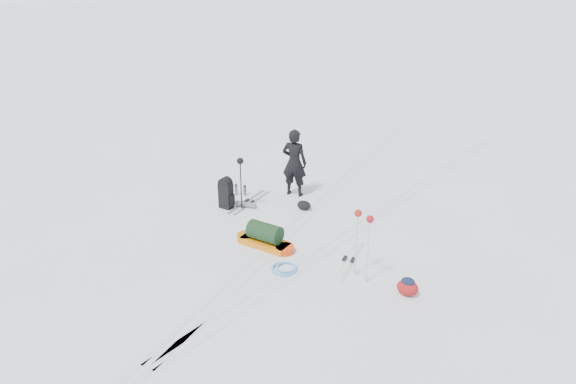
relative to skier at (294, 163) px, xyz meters
name	(u,v)px	position (x,y,z in m)	size (l,w,h in m)	color
ground	(287,234)	(0.96, -1.94, -0.90)	(200.00, 200.00, 0.00)	white
ski_tracks	(329,225)	(1.57, -1.07, -0.90)	(3.38, 17.97, 0.01)	silver
skier	(294,163)	(0.00, 0.00, 0.00)	(0.66, 0.43, 1.80)	black
pulk_sled	(265,237)	(0.83, -2.68, -0.69)	(1.45, 0.49, 0.55)	orange
expedition_rucksack	(228,194)	(-1.00, -1.53, -0.52)	(0.84, 0.52, 0.82)	black
ski_poles_black	(240,167)	(-0.69, -1.41, 0.21)	(0.17, 0.17, 1.36)	black
ski_poles_silver	(364,224)	(3.15, -2.78, 0.32)	(0.44, 0.26, 1.45)	silver
touring_skis_grey	(249,202)	(-0.73, -1.02, -0.89)	(0.26, 1.61, 0.06)	#9C9FA4
touring_skis_white	(349,260)	(2.67, -2.30, -0.89)	(0.55, 1.75, 0.06)	white
rope_coil	(285,268)	(1.70, -3.28, -0.87)	(0.64, 0.64, 0.07)	#53A0CB
small_daypack	(408,287)	(4.15, -2.83, -0.73)	(0.49, 0.42, 0.36)	maroon
thermos_pair	(240,190)	(-1.19, -0.77, -0.76)	(0.30, 0.20, 0.31)	slate
stuff_sack	(304,205)	(0.66, -0.64, -0.79)	(0.42, 0.36, 0.22)	black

